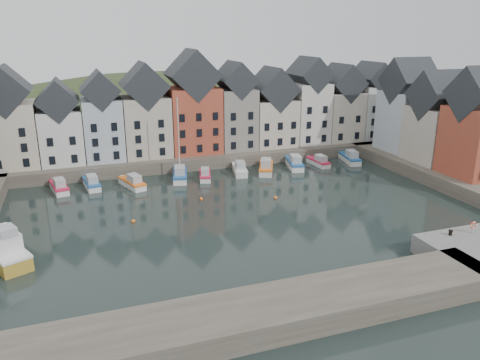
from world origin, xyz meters
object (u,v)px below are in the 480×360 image
mooring_bollard (450,232)px  boat_d (180,174)px  boat_a (59,187)px  large_vessel (2,248)px  life_ring_post (473,225)px

mooring_bollard → boat_d: bearing=121.6°
boat_a → mooring_bollard: bearing=-52.4°
large_vessel → life_ring_post: (47.27, -14.28, 1.57)m
boat_d → mooring_bollard: size_ratio=23.46×
boat_a → life_ring_post: (42.09, -35.25, 2.16)m
boat_d → mooring_bollard: bearing=-45.7°
mooring_bollard → life_ring_post: size_ratio=0.43×
boat_a → life_ring_post: life_ring_post is taller
boat_d → large_vessel: bearing=-125.5°
mooring_bollard → boat_a: bearing=138.4°
boat_d → life_ring_post: 42.55m
boat_d → life_ring_post: size_ratio=10.11×
boat_a → boat_d: 18.02m
large_vessel → boat_d: bearing=17.4°
boat_d → mooring_bollard: boat_d is taller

